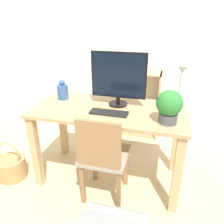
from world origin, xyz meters
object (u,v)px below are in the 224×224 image
(basket, at_px, (12,167))
(bookshelf, at_px, (115,103))
(monitor, at_px, (118,77))
(desk_lamp, at_px, (180,85))
(keyboard, at_px, (109,113))
(vase, at_px, (63,91))
(chair, at_px, (103,155))
(potted_plant, at_px, (169,106))

(basket, bearing_deg, bookshelf, 58.15)
(monitor, relative_size, basket, 1.23)
(desk_lamp, bearing_deg, basket, -170.11)
(keyboard, bearing_deg, basket, -171.27)
(monitor, bearing_deg, desk_lamp, -10.81)
(desk_lamp, bearing_deg, vase, 174.11)
(vase, xyz_separation_m, desk_lamp, (1.12, -0.12, 0.18))
(monitor, relative_size, keyboard, 1.54)
(vase, bearing_deg, chair, -37.71)
(chair, xyz_separation_m, bookshelf, (-0.22, 1.31, -0.04))
(desk_lamp, relative_size, bookshelf, 0.48)
(monitor, bearing_deg, keyboard, -97.56)
(desk_lamp, height_order, chair, desk_lamp)
(potted_plant, bearing_deg, desk_lamp, 66.80)
(vase, relative_size, desk_lamp, 0.46)
(vase, distance_m, chair, 0.80)
(vase, xyz_separation_m, chair, (0.55, -0.43, -0.40))
(keyboard, bearing_deg, desk_lamp, 11.94)
(keyboard, distance_m, desk_lamp, 0.64)
(basket, bearing_deg, keyboard, 8.73)
(monitor, relative_size, potted_plant, 1.90)
(keyboard, distance_m, basket, 1.22)
(vase, bearing_deg, monitor, -1.23)
(chair, bearing_deg, monitor, 89.33)
(bookshelf, bearing_deg, vase, -110.53)
(keyboard, relative_size, basket, 0.80)
(keyboard, height_order, basket, keyboard)
(keyboard, bearing_deg, vase, 156.78)
(chair, bearing_deg, basket, -178.39)
(vase, relative_size, chair, 0.24)
(bookshelf, bearing_deg, desk_lamp, -51.77)
(potted_plant, height_order, basket, potted_plant)
(keyboard, xyz_separation_m, vase, (-0.55, 0.24, 0.08))
(monitor, relative_size, desk_lamp, 1.19)
(bookshelf, height_order, basket, bookshelf)
(basket, bearing_deg, monitor, 20.00)
(desk_lamp, bearing_deg, chair, -151.51)
(desk_lamp, height_order, potted_plant, desk_lamp)
(potted_plant, xyz_separation_m, basket, (-1.51, -0.11, -0.80))
(vase, bearing_deg, bookshelf, 69.47)
(potted_plant, xyz_separation_m, chair, (-0.50, -0.14, -0.46))
(chair, bearing_deg, bookshelf, 102.98)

